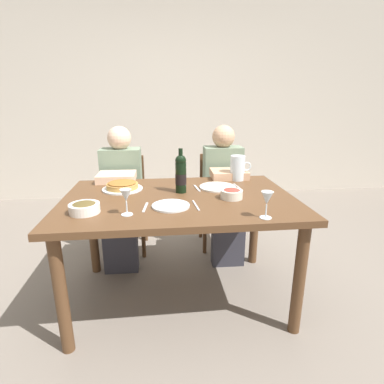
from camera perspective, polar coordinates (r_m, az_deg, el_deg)
The scene contains 20 objects.
ground_plane at distance 2.32m, azimuth -2.23°, elevation -19.10°, with size 8.00×8.00×0.00m, color slate.
back_wall at distance 4.39m, azimuth -5.05°, elevation 17.39°, with size 8.00×0.10×2.80m, color beige.
dining_table at distance 2.00m, azimuth -2.45°, elevation -3.43°, with size 1.50×1.00×0.76m.
wine_bottle at distance 2.03m, azimuth -2.14°, elevation 3.49°, with size 0.08×0.08×0.30m.
water_pitcher at distance 2.39m, azimuth 8.63°, elevation 4.28°, with size 0.17×0.11×0.19m.
baked_tart at distance 2.17m, azimuth -13.08°, elevation 1.16°, with size 0.28×0.28×0.06m.
salad_bowl at distance 1.94m, azimuth 7.53°, elevation -0.25°, with size 0.14×0.14×0.07m.
olive_bowl at distance 1.78m, azimuth -19.76°, elevation -2.75°, with size 0.17×0.17×0.06m.
wine_glass_left_diner at distance 1.63m, azimuth 14.04°, elevation -1.35°, with size 0.07×0.07×0.15m.
wine_glass_right_diner at distance 1.66m, azimuth -12.44°, elevation -0.86°, with size 0.06×0.06×0.15m.
dinner_plate_left_setting at distance 2.17m, azimuth 4.88°, elevation 0.94°, with size 0.26×0.26×0.01m, color white.
dinner_plate_right_setting at distance 1.79m, azimuth -4.05°, elevation -2.61°, with size 0.22×0.22×0.01m, color silver.
fork_left_setting at distance 2.15m, azimuth 0.95°, elevation 0.73°, with size 0.16×0.01×0.01m, color silver.
knife_left_setting at distance 2.21m, azimuth 8.70°, elevation 0.97°, with size 0.18×0.01×0.01m, color silver.
knife_right_setting at distance 1.80m, azimuth 0.74°, elevation -2.55°, with size 0.18×0.01×0.01m, color silver.
spoon_right_setting at distance 1.79m, azimuth -8.86°, elevation -2.88°, with size 0.16×0.01×0.01m, color silver.
chair_left at distance 2.89m, azimuth -12.58°, elevation -0.93°, with size 0.41×0.41×0.87m.
diner_left at distance 2.63m, azimuth -13.32°, elevation -0.02°, with size 0.34×0.51×1.16m.
chair_right at distance 2.93m, azimuth 5.21°, elevation -0.31°, with size 0.41×0.41×0.87m.
diner_right at distance 2.67m, azimuth 6.17°, elevation 0.64°, with size 0.35×0.51×1.16m.
Camera 1 is at (-0.13, -1.87, 1.36)m, focal length 28.08 mm.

